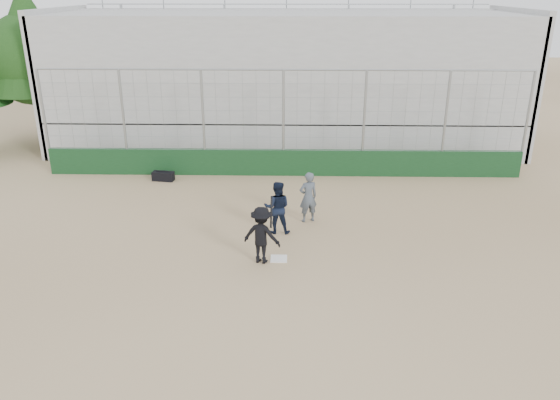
{
  "coord_description": "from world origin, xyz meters",
  "views": [
    {
      "loc": [
        0.33,
        -12.99,
        6.8
      ],
      "look_at": [
        0.0,
        1.4,
        1.15
      ],
      "focal_mm": 35.0,
      "sensor_mm": 36.0,
      "label": 1
    }
  ],
  "objects_px": {
    "umpire": "(308,200)",
    "equipment_bag": "(163,176)",
    "batter_at_plate": "(262,235)",
    "catcher_crouched": "(277,216)"
  },
  "relations": [
    {
      "from": "catcher_crouched",
      "to": "umpire",
      "type": "xyz_separation_m",
      "value": [
        0.93,
        0.88,
        0.18
      ]
    },
    {
      "from": "catcher_crouched",
      "to": "batter_at_plate",
      "type": "bearing_deg",
      "value": -100.95
    },
    {
      "from": "umpire",
      "to": "equipment_bag",
      "type": "relative_size",
      "value": 1.71
    },
    {
      "from": "umpire",
      "to": "equipment_bag",
      "type": "bearing_deg",
      "value": -55.95
    },
    {
      "from": "batter_at_plate",
      "to": "umpire",
      "type": "relative_size",
      "value": 1.2
    },
    {
      "from": "umpire",
      "to": "equipment_bag",
      "type": "height_order",
      "value": "umpire"
    },
    {
      "from": "catcher_crouched",
      "to": "equipment_bag",
      "type": "xyz_separation_m",
      "value": [
        -4.4,
        4.56,
        -0.37
      ]
    },
    {
      "from": "batter_at_plate",
      "to": "umpire",
      "type": "distance_m",
      "value": 2.99
    },
    {
      "from": "catcher_crouched",
      "to": "equipment_bag",
      "type": "bearing_deg",
      "value": 133.95
    },
    {
      "from": "batter_at_plate",
      "to": "umpire",
      "type": "xyz_separation_m",
      "value": [
        1.28,
        2.71,
        -0.06
      ]
    }
  ]
}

